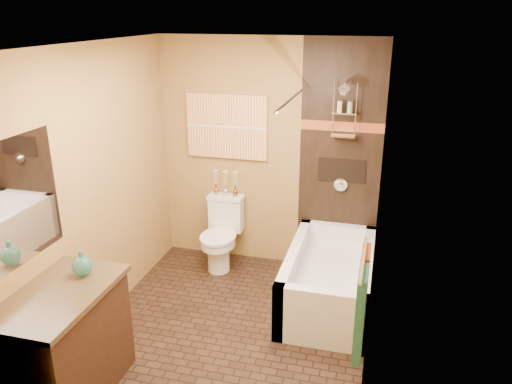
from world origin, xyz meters
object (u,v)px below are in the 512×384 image
(sunset_painting, at_px, (227,127))
(bathtub, at_px, (329,283))
(toilet, at_px, (222,233))
(vanity, at_px, (64,345))

(sunset_painting, relative_size, bathtub, 0.60)
(bathtub, xyz_separation_m, toilet, (-1.26, 0.46, 0.18))
(sunset_painting, bearing_deg, bathtub, -29.99)
(bathtub, relative_size, vanity, 1.50)
(bathtub, xyz_separation_m, vanity, (-1.72, -1.75, 0.22))
(toilet, bearing_deg, sunset_painting, 90.01)
(sunset_painting, relative_size, vanity, 0.90)
(toilet, bearing_deg, bathtub, -20.25)
(toilet, relative_size, vanity, 0.78)
(bathtub, bearing_deg, toilet, 159.74)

